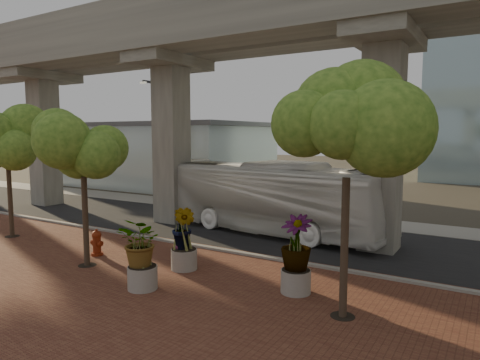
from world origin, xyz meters
The scene contains 16 objects.
ground centered at (0.00, 0.00, 0.00)m, with size 160.00×160.00×0.00m, color #373328.
brick_plaza centered at (0.00, -8.00, 0.03)m, with size 70.00×13.00×0.06m, color brown.
asphalt_road centered at (0.00, 2.00, 0.02)m, with size 90.00×8.00×0.04m, color black.
curb_strip centered at (0.00, -2.00, 0.08)m, with size 70.00×0.25×0.16m, color gray.
far_sidewalk centered at (0.00, 7.50, 0.03)m, with size 90.00×3.00×0.06m, color gray.
transit_viaduct centered at (0.00, 2.00, 7.29)m, with size 72.00×5.60×12.40m.
station_pavilion centered at (-20.00, 16.00, 3.22)m, with size 23.00×13.00×6.30m.
transit_bus centered at (-0.10, 2.46, 1.87)m, with size 3.16×13.44×3.75m, color silver.
fire_hydrant centered at (-4.00, -5.32, 0.60)m, with size 0.56×0.51×1.13m.
planter_front centered at (0.50, -7.24, 1.53)m, with size 2.20×2.20×2.42m.
planter_right centered at (5.00, -4.92, 1.61)m, with size 2.39×2.39×2.55m.
planter_left centered at (0.36, -4.87, 1.54)m, with size 2.22×2.22×2.44m.
street_tree_far_west centered at (-10.36, -5.25, 4.80)m, with size 3.89×3.89×6.53m.
street_tree_near_west centered at (-3.20, -6.49, 4.51)m, with size 3.30×3.30×5.98m.
street_tree_near_east centered at (6.88, -5.90, 5.18)m, with size 4.05×4.05×6.98m.
streetlamp_west centered at (-11.68, 6.69, 5.26)m, with size 0.45×1.31×9.01m.
Camera 1 is at (10.42, -17.34, 5.20)m, focal length 32.00 mm.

